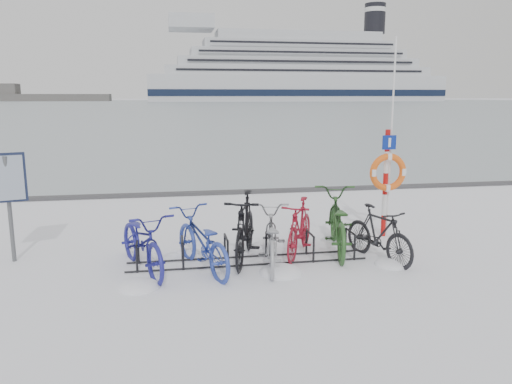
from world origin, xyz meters
TOP-DOWN VIEW (x-y plane):
  - ground at (0.00, 0.00)m, footprint 900.00×900.00m
  - ice_sheet at (0.00, 155.00)m, footprint 400.00×298.00m
  - quay_edge at (0.00, 5.90)m, footprint 400.00×0.25m
  - bike_rack at (0.00, 0.00)m, footprint 4.00×0.48m
  - info_board at (-3.88, 0.69)m, footprint 0.65×0.38m
  - lifebuoy_station at (2.91, 1.04)m, footprint 0.74×0.22m
  - cruise_ferry at (58.62, 226.54)m, footprint 138.23×26.07m
  - bike_0 at (-1.71, -0.10)m, footprint 1.32×2.08m
  - bike_1 at (-0.78, -0.23)m, footprint 1.28×2.03m
  - bike_2 at (-0.02, 0.16)m, footprint 1.09×2.03m
  - bike_3 at (0.35, -0.20)m, footprint 0.97×1.94m
  - bike_4 at (0.97, 0.29)m, footprint 1.20×1.70m
  - bike_5 at (1.68, 0.37)m, footprint 1.22×2.26m
  - bike_6 at (2.21, -0.25)m, footprint 0.96×1.65m
  - snow_drifts at (0.21, -0.46)m, footprint 4.67×2.20m

SIDE VIEW (x-z plane):
  - ground at x=0.00m, z-range 0.00..0.00m
  - snow_drifts at x=0.21m, z-range -0.12..0.12m
  - ice_sheet at x=0.00m, z-range 0.00..0.02m
  - quay_edge at x=0.00m, z-range 0.00..0.10m
  - bike_rack at x=0.00m, z-range -0.05..0.41m
  - bike_6 at x=2.21m, z-range 0.00..0.96m
  - bike_3 at x=0.35m, z-range 0.00..0.97m
  - bike_1 at x=-0.78m, z-range 0.00..1.00m
  - bike_4 at x=0.97m, z-range 0.00..1.01m
  - bike_0 at x=-1.71m, z-range 0.00..1.03m
  - bike_5 at x=1.68m, z-range 0.00..1.13m
  - bike_2 at x=-0.02m, z-range 0.00..1.18m
  - lifebuoy_station at x=2.91m, z-range -0.63..3.21m
  - info_board at x=-3.88m, z-range 0.41..2.24m
  - cruise_ferry at x=58.62m, z-range -10.34..35.08m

